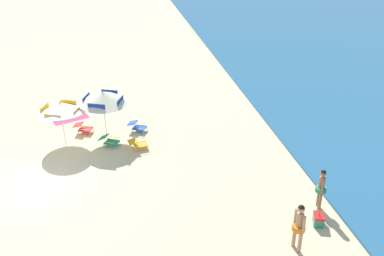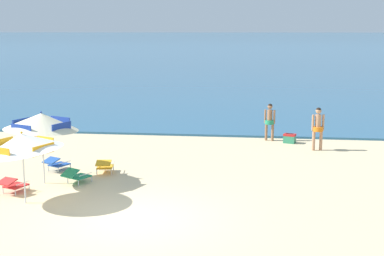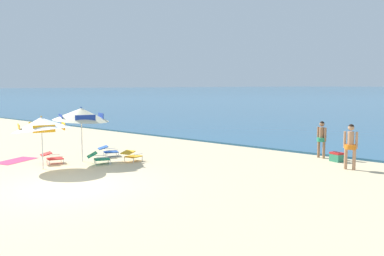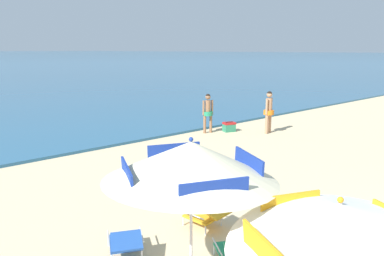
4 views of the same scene
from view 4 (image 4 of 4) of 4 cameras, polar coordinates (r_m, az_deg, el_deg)
The scene contains 8 objects.
beach_umbrella_striped_main at distance 4.76m, azimuth -0.15°, elevation -5.19°, with size 3.17×3.16×2.34m.
beach_umbrella_striped_second at distance 3.90m, azimuth 21.80°, elevation -14.15°, with size 2.59×2.55×2.14m.
lounge_chair_beside_umbrella at distance 7.33m, azimuth 2.36°, elevation -13.27°, with size 0.65×0.92×0.49m.
lounge_chair_facing_sea at distance 6.49m, azimuth -10.29°, elevation -17.05°, with size 0.85×1.00×0.50m.
lounge_chair_spare_folded at distance 6.19m, azimuth 6.93°, elevation -18.55°, with size 0.88×1.03×0.52m.
person_standing_near_shore at distance 15.17m, azimuth 2.49°, elevation 2.75°, with size 0.47×0.40×1.64m.
person_standing_beside at distance 15.42m, azimuth 11.89°, elevation 2.90°, with size 0.51×0.43×1.75m.
cooler_box at distance 15.61m, azimuth 5.79°, elevation 0.18°, with size 0.58×0.49×0.43m.
Camera 4 is at (-6.46, -0.65, 3.42)m, focal length 34.22 mm.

